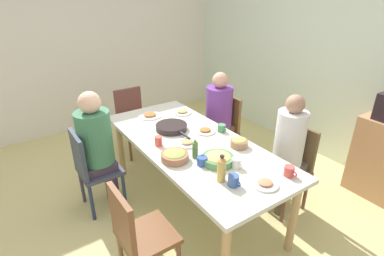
{
  "coord_description": "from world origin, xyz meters",
  "views": [
    {
      "loc": [
        2.15,
        -1.46,
        2.16
      ],
      "look_at": [
        0.0,
        0.0,
        0.93
      ],
      "focal_mm": 28.18,
      "sensor_mm": 36.0,
      "label": 1
    }
  ],
  "objects_px": {
    "cup_2": "(202,161)",
    "plate_1": "(182,112)",
    "chair_4": "(223,126)",
    "plate_0": "(265,184)",
    "cup_5": "(222,128)",
    "plate_3": "(187,143)",
    "cup_1": "(289,171)",
    "serving_pan": "(172,127)",
    "cup_4": "(234,181)",
    "chair_0": "(291,163)",
    "chair_3": "(137,233)",
    "dining_table": "(192,149)",
    "person_1": "(96,141)",
    "cup_0": "(236,163)",
    "plate_4": "(205,131)",
    "cup_3": "(159,141)",
    "bottle_1": "(195,149)",
    "chair_2": "(132,117)",
    "chair_1": "(91,167)",
    "bowl_2": "(239,142)",
    "bottle_0": "(222,169)",
    "bowl_1": "(175,156)",
    "bowl_0": "(218,159)",
    "person_4": "(218,111)",
    "person_0": "(288,146)",
    "plate_2": "(150,115)"
  },
  "relations": [
    {
      "from": "serving_pan",
      "to": "cup_4",
      "type": "distance_m",
      "value": 1.12
    },
    {
      "from": "dining_table",
      "to": "person_1",
      "type": "xyz_separation_m",
      "value": [
        -0.54,
        -0.77,
        0.07
      ]
    },
    {
      "from": "chair_2",
      "to": "cup_1",
      "type": "bearing_deg",
      "value": 7.6
    },
    {
      "from": "chair_4",
      "to": "plate_1",
      "type": "distance_m",
      "value": 0.62
    },
    {
      "from": "plate_1",
      "to": "cup_5",
      "type": "xyz_separation_m",
      "value": [
        0.65,
        0.07,
        0.03
      ]
    },
    {
      "from": "cup_0",
      "to": "cup_2",
      "type": "bearing_deg",
      "value": -132.14
    },
    {
      "from": "chair_0",
      "to": "chair_3",
      "type": "xyz_separation_m",
      "value": [
        0.0,
        -1.72,
        0.0
      ]
    },
    {
      "from": "bowl_2",
      "to": "person_0",
      "type": "bearing_deg",
      "value": 64.73
    },
    {
      "from": "chair_3",
      "to": "plate_2",
      "type": "bearing_deg",
      "value": 149.01
    },
    {
      "from": "chair_3",
      "to": "cup_4",
      "type": "xyz_separation_m",
      "value": [
        0.22,
        0.72,
        0.31
      ]
    },
    {
      "from": "cup_2",
      "to": "plate_1",
      "type": "bearing_deg",
      "value": 155.96
    },
    {
      "from": "chair_0",
      "to": "bottle_0",
      "type": "relative_size",
      "value": 3.97
    },
    {
      "from": "plate_3",
      "to": "cup_1",
      "type": "xyz_separation_m",
      "value": [
        0.9,
        0.39,
        0.03
      ]
    },
    {
      "from": "chair_3",
      "to": "bottle_1",
      "type": "distance_m",
      "value": 0.85
    },
    {
      "from": "chair_1",
      "to": "plate_4",
      "type": "height_order",
      "value": "chair_1"
    },
    {
      "from": "person_0",
      "to": "chair_4",
      "type": "distance_m",
      "value": 1.12
    },
    {
      "from": "chair_3",
      "to": "serving_pan",
      "type": "bearing_deg",
      "value": 136.91
    },
    {
      "from": "person_0",
      "to": "chair_4",
      "type": "relative_size",
      "value": 1.41
    },
    {
      "from": "chair_0",
      "to": "cup_4",
      "type": "bearing_deg",
      "value": -77.43
    },
    {
      "from": "dining_table",
      "to": "cup_1",
      "type": "distance_m",
      "value": 0.98
    },
    {
      "from": "chair_2",
      "to": "chair_4",
      "type": "relative_size",
      "value": 1.0
    },
    {
      "from": "person_1",
      "to": "bottle_0",
      "type": "bearing_deg",
      "value": 26.27
    },
    {
      "from": "dining_table",
      "to": "cup_2",
      "type": "distance_m",
      "value": 0.44
    },
    {
      "from": "chair_1",
      "to": "cup_5",
      "type": "distance_m",
      "value": 1.38
    },
    {
      "from": "bowl_1",
      "to": "cup_4",
      "type": "relative_size",
      "value": 2.02
    },
    {
      "from": "plate_1",
      "to": "bowl_0",
      "type": "bearing_deg",
      "value": -17.17
    },
    {
      "from": "person_4",
      "to": "plate_1",
      "type": "distance_m",
      "value": 0.48
    },
    {
      "from": "bottle_1",
      "to": "bowl_1",
      "type": "bearing_deg",
      "value": -110.4
    },
    {
      "from": "chair_1",
      "to": "bottle_0",
      "type": "height_order",
      "value": "bottle_0"
    },
    {
      "from": "dining_table",
      "to": "person_1",
      "type": "bearing_deg",
      "value": -125.25
    },
    {
      "from": "cup_0",
      "to": "plate_4",
      "type": "bearing_deg",
      "value": 164.92
    },
    {
      "from": "chair_3",
      "to": "bottle_1",
      "type": "xyz_separation_m",
      "value": [
        -0.28,
        0.71,
        0.35
      ]
    },
    {
      "from": "chair_1",
      "to": "bowl_2",
      "type": "bearing_deg",
      "value": 53.28
    },
    {
      "from": "chair_4",
      "to": "cup_3",
      "type": "bearing_deg",
      "value": -69.77
    },
    {
      "from": "cup_3",
      "to": "bowl_1",
      "type": "bearing_deg",
      "value": -1.87
    },
    {
      "from": "bottle_1",
      "to": "cup_5",
      "type": "bearing_deg",
      "value": 117.61
    },
    {
      "from": "dining_table",
      "to": "plate_3",
      "type": "xyz_separation_m",
      "value": [
        0.01,
        -0.07,
        0.09
      ]
    },
    {
      "from": "dining_table",
      "to": "plate_3",
      "type": "bearing_deg",
      "value": -78.92
    },
    {
      "from": "chair_4",
      "to": "plate_0",
      "type": "distance_m",
      "value": 1.67
    },
    {
      "from": "plate_0",
      "to": "serving_pan",
      "type": "xyz_separation_m",
      "value": [
        -1.24,
        -0.09,
        0.02
      ]
    },
    {
      "from": "chair_0",
      "to": "chair_2",
      "type": "bearing_deg",
      "value": -156.91
    },
    {
      "from": "bottle_1",
      "to": "bowl_2",
      "type": "bearing_deg",
      "value": 81.36
    },
    {
      "from": "dining_table",
      "to": "cup_5",
      "type": "height_order",
      "value": "cup_5"
    },
    {
      "from": "cup_3",
      "to": "bottle_1",
      "type": "xyz_separation_m",
      "value": [
        0.38,
        0.16,
        0.04
      ]
    },
    {
      "from": "chair_3",
      "to": "chair_2",
      "type": "bearing_deg",
      "value": 156.91
    },
    {
      "from": "chair_4",
      "to": "chair_1",
      "type": "bearing_deg",
      "value": -90.0
    },
    {
      "from": "plate_0",
      "to": "cup_0",
      "type": "xyz_separation_m",
      "value": [
        -0.31,
        -0.02,
        0.03
      ]
    },
    {
      "from": "cup_3",
      "to": "chair_4",
      "type": "bearing_deg",
      "value": 110.23
    },
    {
      "from": "cup_4",
      "to": "chair_2",
      "type": "bearing_deg",
      "value": 176.48
    },
    {
      "from": "cup_5",
      "to": "plate_0",
      "type": "bearing_deg",
      "value": -19.2
    }
  ]
}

